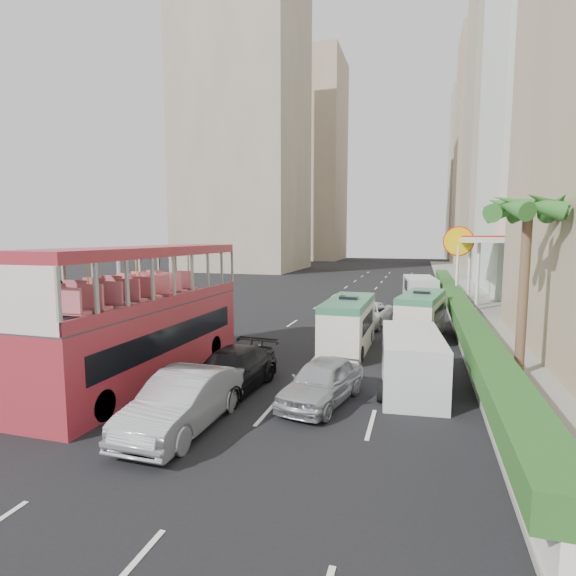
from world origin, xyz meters
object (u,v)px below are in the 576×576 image
at_px(van_asset, 368,325).
at_px(minibus_far, 421,316).
at_px(minibus_near, 348,325).
at_px(panel_van_near, 412,361).
at_px(panel_van_far, 420,291).
at_px(shell_station, 501,272).
at_px(car_silver_lane_b, 322,402).
at_px(double_decker_bus, 146,313).
at_px(car_silver_lane_a, 184,428).
at_px(palm_tree, 523,291).
at_px(car_black, 231,391).

distance_m(van_asset, minibus_far, 4.36).
height_order(minibus_near, panel_van_near, minibus_near).
bearing_deg(minibus_near, panel_van_far, 79.49).
height_order(minibus_far, shell_station, shell_station).
bearing_deg(minibus_far, minibus_near, -123.03).
bearing_deg(car_silver_lane_b, minibus_near, 103.76).
bearing_deg(car_silver_lane_b, shell_station, 81.06).
xyz_separation_m(double_decker_bus, minibus_near, (6.80, 6.36, -1.29)).
xyz_separation_m(double_decker_bus, car_silver_lane_a, (3.71, -3.79, -2.53)).
height_order(car_silver_lane_b, palm_tree, palm_tree).
bearing_deg(van_asset, car_black, -94.10).
height_order(van_asset, minibus_far, minibus_far).
height_order(double_decker_bus, panel_van_far, double_decker_bus).
relative_size(panel_van_far, shell_station, 0.69).
distance_m(palm_tree, shell_station, 19.14).
height_order(car_black, panel_van_far, panel_van_far).
relative_size(car_black, minibus_near, 0.89).
distance_m(car_black, panel_van_near, 6.52).
xyz_separation_m(car_silver_lane_a, van_asset, (3.30, 16.62, 0.00)).
relative_size(car_silver_lane_b, panel_van_near, 0.84).
xyz_separation_m(minibus_near, panel_van_far, (3.23, 16.35, -0.15)).
height_order(car_black, panel_van_near, panel_van_near).
bearing_deg(palm_tree, minibus_near, 161.38).
xyz_separation_m(minibus_near, shell_station, (9.20, 16.64, 1.51)).
bearing_deg(palm_tree, double_decker_bus, -163.84).
xyz_separation_m(panel_van_far, shell_station, (5.97, 0.29, 1.65)).
distance_m(car_silver_lane_b, van_asset, 13.54).
relative_size(car_silver_lane_a, shell_station, 0.61).
bearing_deg(van_asset, car_silver_lane_b, -80.14).
xyz_separation_m(panel_van_near, panel_van_far, (0.20, 21.17, 0.09)).
height_order(minibus_far, panel_van_far, minibus_far).
xyz_separation_m(car_black, panel_van_far, (6.30, 23.24, 1.10)).
relative_size(car_silver_lane_a, panel_van_near, 0.98).
bearing_deg(car_silver_lane_b, car_silver_lane_a, -125.52).
xyz_separation_m(double_decker_bus, minibus_far, (10.15, 10.06, -1.32)).
relative_size(car_silver_lane_a, car_silver_lane_b, 1.16).
bearing_deg(car_silver_lane_a, panel_van_near, 41.62).
distance_m(car_silver_lane_b, shell_station, 25.49).
bearing_deg(car_black, palm_tree, 28.07).
distance_m(car_silver_lane_a, car_black, 3.26).
relative_size(car_black, panel_van_near, 1.00).
relative_size(panel_van_near, palm_tree, 0.78).
height_order(panel_van_near, palm_tree, palm_tree).
bearing_deg(double_decker_bus, minibus_near, 43.05).
bearing_deg(panel_van_far, minibus_far, -96.26).
bearing_deg(panel_van_near, double_decker_bus, -176.15).
relative_size(palm_tree, shell_station, 0.80).
bearing_deg(car_silver_lane_a, car_black, 90.27).
bearing_deg(car_black, minibus_near, 69.82).
xyz_separation_m(car_silver_lane_a, minibus_near, (3.09, 10.15, 1.24)).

